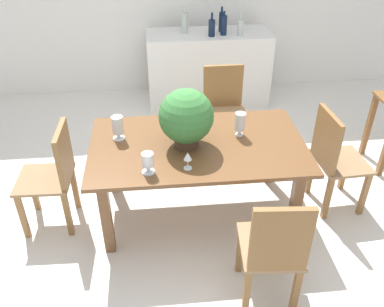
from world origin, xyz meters
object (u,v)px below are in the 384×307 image
object	(u,v)px
flower_centerpiece	(186,117)
wine_glass	(188,157)
wine_bottle_tall	(185,22)
dining_table	(198,154)
crystal_vase_right	(240,122)
wine_bottle_dark	(212,27)
chair_far_right	(224,106)
wine_bottle_amber	(221,21)
chair_foot_end	(333,156)
kitchen_counter	(208,69)
wine_bottle_green	(224,25)
wine_bottle_clear	(240,27)
crystal_vase_left	(118,126)
chair_head_end	(55,173)
chair_near_right	(274,249)
crystal_vase_center_near	(148,161)

from	to	relation	value
flower_centerpiece	wine_glass	distance (m)	0.36
wine_bottle_tall	dining_table	bearing A→B (deg)	-92.15
crystal_vase_right	wine_bottle_dark	bearing A→B (deg)	89.11
chair_far_right	wine_bottle_amber	distance (m)	1.34
chair_foot_end	kitchen_counter	size ratio (longest dim) A/B	0.62
crystal_vase_right	kitchen_counter	world-z (taller)	crystal_vase_right
wine_bottle_green	wine_bottle_clear	bearing A→B (deg)	-11.74
crystal_vase_left	chair_foot_end	bearing A→B (deg)	-4.62
chair_head_end	chair_near_right	bearing A→B (deg)	58.87
chair_foot_end	chair_far_right	world-z (taller)	chair_foot_end
chair_near_right	wine_bottle_dark	bearing A→B (deg)	-85.78
dining_table	wine_bottle_tall	world-z (taller)	wine_bottle_tall
crystal_vase_right	crystal_vase_center_near	bearing A→B (deg)	-149.49
crystal_vase_left	crystal_vase_right	world-z (taller)	crystal_vase_right
chair_foot_end	wine_bottle_clear	size ratio (longest dim) A/B	3.57
crystal_vase_left	crystal_vase_right	bearing A→B (deg)	-2.46
chair_head_end	chair_foot_end	distance (m)	2.38
dining_table	chair_near_right	bearing A→B (deg)	-69.00
chair_foot_end	wine_bottle_clear	bearing A→B (deg)	8.39
crystal_vase_right	wine_glass	size ratio (longest dim) A/B	1.47
wine_bottle_green	wine_bottle_dark	size ratio (longest dim) A/B	1.01
chair_far_right	chair_head_end	bearing A→B (deg)	-147.96
wine_bottle_clear	wine_glass	bearing A→B (deg)	-109.62
dining_table	chair_foot_end	world-z (taller)	chair_foot_end
wine_bottle_clear	wine_bottle_amber	bearing A→B (deg)	138.48
flower_centerpiece	wine_bottle_clear	distance (m)	2.24
crystal_vase_center_near	wine_bottle_green	distance (m)	2.65
wine_glass	kitchen_counter	distance (m)	2.60
flower_centerpiece	wine_bottle_green	size ratio (longest dim) A/B	1.72
crystal_vase_right	flower_centerpiece	bearing A→B (deg)	-166.76
wine_bottle_amber	wine_bottle_tall	size ratio (longest dim) A/B	0.97
chair_head_end	flower_centerpiece	xyz separation A→B (m)	(1.10, -0.01, 0.47)
chair_near_right	crystal_vase_right	world-z (taller)	chair_near_right
wine_bottle_amber	wine_bottle_clear	bearing A→B (deg)	-41.52
dining_table	wine_bottle_amber	distance (m)	2.35
chair_near_right	wine_bottle_green	world-z (taller)	wine_bottle_green
kitchen_counter	wine_bottle_amber	size ratio (longest dim) A/B	5.18
dining_table	wine_bottle_dark	size ratio (longest dim) A/B	6.29
dining_table	wine_bottle_clear	bearing A→B (deg)	70.20
crystal_vase_center_near	crystal_vase_right	bearing A→B (deg)	30.51
flower_centerpiece	wine_bottle_green	distance (m)	2.21
dining_table	wine_bottle_dark	xyz separation A→B (m)	(0.40, 2.07, 0.41)
chair_head_end	chair_near_right	distance (m)	1.88
crystal_vase_left	crystal_vase_right	size ratio (longest dim) A/B	0.99
wine_bottle_green	wine_bottle_amber	bearing A→B (deg)	92.85
chair_far_right	flower_centerpiece	size ratio (longest dim) A/B	1.93
flower_centerpiece	wine_glass	bearing A→B (deg)	-93.15
chair_far_right	wine_bottle_amber	world-z (taller)	wine_bottle_amber
chair_head_end	chair_foot_end	bearing A→B (deg)	91.52
kitchen_counter	crystal_vase_left	bearing A→B (deg)	-116.61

